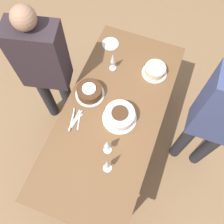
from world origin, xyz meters
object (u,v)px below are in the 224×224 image
person_cutting (44,66)px  person_watching (222,118)px  wine_glass_extra (113,59)px  cake_front_chocolate (90,92)px  wine_glass_far (107,164)px  cake_back_decorated (155,70)px  wine_glass_near (107,145)px  cake_center_white (120,116)px

person_cutting → person_watching: 1.44m
wine_glass_extra → person_watching: bearing=73.3°
person_cutting → cake_front_chocolate: bearing=-17.8°
cake_front_chocolate → wine_glass_far: (0.54, 0.37, 0.09)m
cake_back_decorated → wine_glass_extra: 0.39m
cake_back_decorated → person_cutting: 0.95m
cake_front_chocolate → cake_back_decorated: bearing=131.8°
cake_back_decorated → person_watching: size_ratio=0.13×
wine_glass_far → person_watching: size_ratio=0.13×
wine_glass_near → person_cutting: 0.85m
cake_front_chocolate → person_cutting: person_cutting is taller
person_watching → cake_back_decorated: bearing=-33.8°
wine_glass_near → cake_center_white: bearing=-178.9°
cake_center_white → cake_front_chocolate: bearing=-111.1°
cake_front_chocolate → person_watching: (-0.04, 1.03, 0.20)m
cake_center_white → wine_glass_far: 0.43m
person_cutting → person_watching: person_watching is taller
person_watching → cake_front_chocolate: bearing=1.0°
cake_center_white → wine_glass_far: size_ratio=1.27×
wine_glass_near → person_watching: 0.84m
wine_glass_near → person_watching: size_ratio=0.12×
wine_glass_near → cake_front_chocolate: bearing=-141.7°
cake_back_decorated → person_watching: (0.37, 0.57, 0.21)m
cake_back_decorated → wine_glass_near: bearing=-9.3°
cake_back_decorated → person_watching: person_watching is taller
wine_glass_extra → cake_center_white: bearing=27.3°
wine_glass_near → person_cutting: size_ratio=0.13×
cake_front_chocolate → cake_center_white: bearing=68.9°
cake_center_white → wine_glass_extra: 0.50m
cake_front_chocolate → wine_glass_near: wine_glass_near is taller
cake_center_white → person_cutting: bearing=-101.9°
person_cutting → person_watching: (-0.01, 1.44, 0.09)m
wine_glass_far → person_cutting: 0.97m
wine_glass_near → wine_glass_extra: 0.76m
cake_front_chocolate → cake_back_decorated: cake_front_chocolate is taller
cake_front_chocolate → person_cutting: (-0.03, -0.41, 0.11)m
person_cutting → cake_center_white: bearing=-25.3°
wine_glass_far → wine_glass_extra: bearing=-161.7°
wine_glass_far → cake_front_chocolate: bearing=-145.4°
wine_glass_far → cake_back_decorated: bearing=175.0°
cake_center_white → wine_glass_far: bearing=7.6°
cake_front_chocolate → person_watching: 1.05m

